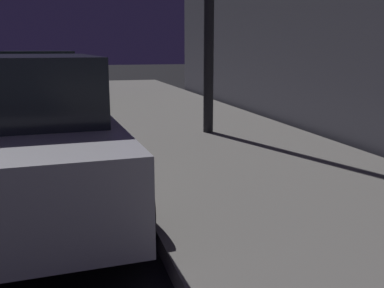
{
  "coord_description": "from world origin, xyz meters",
  "views": [
    {
      "loc": [
        3.4,
        -0.99,
        1.5
      ],
      "look_at": [
        4.09,
        1.4,
        0.95
      ],
      "focal_mm": 41.17,
      "sensor_mm": 36.0,
      "label": 1
    }
  ],
  "objects": [
    {
      "name": "car_silver",
      "position": [
        2.85,
        3.46,
        0.72
      ],
      "size": [
        2.24,
        4.29,
        1.43
      ],
      "color": "#B7B7BF",
      "rests_on": "ground"
    },
    {
      "name": "car_green",
      "position": [
        2.85,
        10.07,
        0.7
      ],
      "size": [
        2.1,
        4.1,
        1.43
      ],
      "color": "#19592D",
      "rests_on": "ground"
    }
  ]
}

